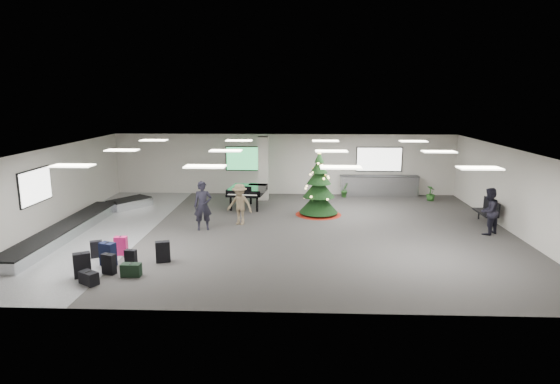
{
  "coord_description": "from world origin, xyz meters",
  "views": [
    {
      "loc": [
        0.76,
        -17.58,
        5.21
      ],
      "look_at": [
        0.02,
        1.0,
        1.34
      ],
      "focal_mm": 30.0,
      "sensor_mm": 36.0,
      "label": 1
    }
  ],
  "objects_px": {
    "service_counter": "(379,186)",
    "traveler_a": "(203,206)",
    "grand_piano": "(247,191)",
    "traveler_bench": "(489,211)",
    "baggage_carousel": "(80,224)",
    "potted_plant_right": "(431,193)",
    "bench": "(488,210)",
    "traveler_b": "(240,204)",
    "christmas_tree": "(319,193)",
    "potted_plant_left": "(345,190)",
    "pink_suitcase": "(121,246)"
  },
  "relations": [
    {
      "from": "traveler_b",
      "to": "potted_plant_right",
      "type": "xyz_separation_m",
      "value": [
        9.03,
        4.74,
        -0.46
      ]
    },
    {
      "from": "bench",
      "to": "potted_plant_right",
      "type": "distance_m",
      "value": 4.3
    },
    {
      "from": "baggage_carousel",
      "to": "potted_plant_left",
      "type": "xyz_separation_m",
      "value": [
        11.02,
        6.37,
        0.15
      ]
    },
    {
      "from": "traveler_bench",
      "to": "potted_plant_right",
      "type": "xyz_separation_m",
      "value": [
        -0.56,
        5.74,
        -0.52
      ]
    },
    {
      "from": "traveler_b",
      "to": "grand_piano",
      "type": "bearing_deg",
      "value": 108.35
    },
    {
      "from": "traveler_bench",
      "to": "potted_plant_left",
      "type": "xyz_separation_m",
      "value": [
        -4.79,
        6.42,
        -0.53
      ]
    },
    {
      "from": "traveler_b",
      "to": "traveler_bench",
      "type": "height_order",
      "value": "traveler_bench"
    },
    {
      "from": "baggage_carousel",
      "to": "traveler_b",
      "type": "height_order",
      "value": "traveler_b"
    },
    {
      "from": "baggage_carousel",
      "to": "christmas_tree",
      "type": "xyz_separation_m",
      "value": [
        9.51,
        2.7,
        0.78
      ]
    },
    {
      "from": "baggage_carousel",
      "to": "potted_plant_right",
      "type": "xyz_separation_m",
      "value": [
        15.25,
        5.69,
        0.17
      ]
    },
    {
      "from": "potted_plant_left",
      "to": "pink_suitcase",
      "type": "bearing_deg",
      "value": -131.62
    },
    {
      "from": "service_counter",
      "to": "bench",
      "type": "relative_size",
      "value": 2.6
    },
    {
      "from": "baggage_carousel",
      "to": "service_counter",
      "type": "height_order",
      "value": "service_counter"
    },
    {
      "from": "traveler_a",
      "to": "traveler_bench",
      "type": "height_order",
      "value": "traveler_a"
    },
    {
      "from": "grand_piano",
      "to": "baggage_carousel",
      "type": "bearing_deg",
      "value": -141.59
    },
    {
      "from": "grand_piano",
      "to": "traveler_bench",
      "type": "height_order",
      "value": "traveler_bench"
    },
    {
      "from": "service_counter",
      "to": "traveler_b",
      "type": "bearing_deg",
      "value": -138.85
    },
    {
      "from": "christmas_tree",
      "to": "traveler_a",
      "type": "bearing_deg",
      "value": -150.97
    },
    {
      "from": "traveler_b",
      "to": "traveler_a",
      "type": "bearing_deg",
      "value": -130.6
    },
    {
      "from": "potted_plant_right",
      "to": "traveler_bench",
      "type": "bearing_deg",
      "value": -84.42
    },
    {
      "from": "pink_suitcase",
      "to": "bench",
      "type": "xyz_separation_m",
      "value": [
        13.7,
        4.51,
        0.24
      ]
    },
    {
      "from": "potted_plant_right",
      "to": "pink_suitcase",
      "type": "bearing_deg",
      "value": -145.37
    },
    {
      "from": "bench",
      "to": "potted_plant_left",
      "type": "relative_size",
      "value": 2.13
    },
    {
      "from": "christmas_tree",
      "to": "grand_piano",
      "type": "bearing_deg",
      "value": 161.2
    },
    {
      "from": "baggage_carousel",
      "to": "bench",
      "type": "distance_m",
      "value": 16.52
    },
    {
      "from": "potted_plant_left",
      "to": "christmas_tree",
      "type": "bearing_deg",
      "value": -112.39
    },
    {
      "from": "service_counter",
      "to": "traveler_a",
      "type": "distance_m",
      "value": 10.35
    },
    {
      "from": "service_counter",
      "to": "traveler_bench",
      "type": "distance_m",
      "value": 7.42
    },
    {
      "from": "grand_piano",
      "to": "service_counter",
      "type": "bearing_deg",
      "value": 30.45
    },
    {
      "from": "bench",
      "to": "potted_plant_left",
      "type": "bearing_deg",
      "value": 138.38
    },
    {
      "from": "baggage_carousel",
      "to": "christmas_tree",
      "type": "distance_m",
      "value": 9.92
    },
    {
      "from": "baggage_carousel",
      "to": "potted_plant_right",
      "type": "height_order",
      "value": "potted_plant_right"
    },
    {
      "from": "service_counter",
      "to": "bench",
      "type": "distance_m",
      "value": 6.3
    },
    {
      "from": "service_counter",
      "to": "potted_plant_left",
      "type": "xyz_separation_m",
      "value": [
        -1.82,
        -0.37,
        -0.18
      ]
    },
    {
      "from": "traveler_a",
      "to": "potted_plant_right",
      "type": "bearing_deg",
      "value": 16.1
    },
    {
      "from": "grand_piano",
      "to": "traveler_a",
      "type": "relative_size",
      "value": 1.14
    },
    {
      "from": "christmas_tree",
      "to": "potted_plant_left",
      "type": "relative_size",
      "value": 3.97
    },
    {
      "from": "baggage_carousel",
      "to": "bench",
      "type": "height_order",
      "value": "bench"
    },
    {
      "from": "pink_suitcase",
      "to": "traveler_bench",
      "type": "xyz_separation_m",
      "value": [
        13.06,
        2.89,
        0.58
      ]
    },
    {
      "from": "bench",
      "to": "potted_plant_right",
      "type": "bearing_deg",
      "value": 106.04
    },
    {
      "from": "baggage_carousel",
      "to": "potted_plant_right",
      "type": "relative_size",
      "value": 12.66
    },
    {
      "from": "bench",
      "to": "traveler_b",
      "type": "distance_m",
      "value": 10.24
    },
    {
      "from": "baggage_carousel",
      "to": "traveler_a",
      "type": "relative_size",
      "value": 5.01
    },
    {
      "from": "potted_plant_right",
      "to": "traveler_b",
      "type": "bearing_deg",
      "value": -152.29
    },
    {
      "from": "grand_piano",
      "to": "traveler_b",
      "type": "bearing_deg",
      "value": -82.92
    },
    {
      "from": "baggage_carousel",
      "to": "potted_plant_left",
      "type": "distance_m",
      "value": 12.73
    },
    {
      "from": "baggage_carousel",
      "to": "traveler_b",
      "type": "bearing_deg",
      "value": 8.68
    },
    {
      "from": "pink_suitcase",
      "to": "potted_plant_left",
      "type": "distance_m",
      "value": 12.45
    },
    {
      "from": "grand_piano",
      "to": "traveler_bench",
      "type": "relative_size",
      "value": 1.22
    },
    {
      "from": "potted_plant_left",
      "to": "service_counter",
      "type": "bearing_deg",
      "value": 11.37
    }
  ]
}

